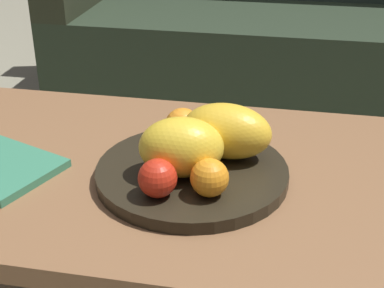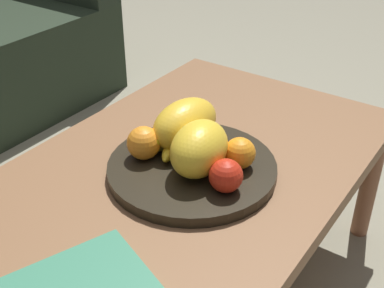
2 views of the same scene
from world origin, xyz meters
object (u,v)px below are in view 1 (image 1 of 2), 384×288
object	(u,v)px
orange_front	(210,178)
fruit_bowl	(192,173)
melon_large_front	(227,131)
coffee_table	(176,186)
melon_smaller_beside	(181,147)
orange_left	(184,126)
banana_bunch	(211,139)
couch	(266,31)
apple_front	(155,178)

from	to	relation	value
orange_front	fruit_bowl	bearing A→B (deg)	118.49
fruit_bowl	melon_large_front	world-z (taller)	melon_large_front
coffee_table	melon_smaller_beside	distance (m)	0.14
orange_left	banana_bunch	bearing A→B (deg)	-22.85
couch	orange_front	size ratio (longest dim) A/B	24.84
apple_front	orange_front	bearing A→B (deg)	12.04
banana_bunch	fruit_bowl	bearing A→B (deg)	-107.07
orange_left	melon_large_front	bearing A→B (deg)	-24.54
melon_large_front	melon_smaller_beside	world-z (taller)	melon_smaller_beside
melon_smaller_beside	apple_front	xyz separation A→B (m)	(-0.03, -0.08, -0.02)
apple_front	banana_bunch	world-z (taller)	apple_front
fruit_bowl	melon_smaller_beside	distance (m)	0.08
orange_front	melon_large_front	bearing A→B (deg)	86.69
orange_front	orange_left	size ratio (longest dim) A/B	0.92
melon_large_front	melon_smaller_beside	xyz separation A→B (m)	(-0.07, -0.09, 0.00)
coffee_table	fruit_bowl	xyz separation A→B (m)	(0.04, -0.03, 0.05)
coffee_table	orange_left	size ratio (longest dim) A/B	15.83
melon_smaller_beside	apple_front	bearing A→B (deg)	-109.76
fruit_bowl	banana_bunch	bearing A→B (deg)	72.93
couch	fruit_bowl	distance (m)	1.40
apple_front	banana_bunch	distance (m)	0.20
couch	banana_bunch	bearing A→B (deg)	-90.80
melon_smaller_beside	banana_bunch	xyz separation A→B (m)	(0.04, 0.10, -0.03)
melon_smaller_beside	couch	bearing A→B (deg)	87.74
fruit_bowl	orange_left	xyz separation A→B (m)	(-0.04, 0.10, 0.05)
coffee_table	melon_smaller_beside	xyz separation A→B (m)	(0.03, -0.06, 0.12)
melon_smaller_beside	banana_bunch	world-z (taller)	melon_smaller_beside
couch	melon_large_front	size ratio (longest dim) A/B	9.54
couch	banana_bunch	world-z (taller)	couch
melon_smaller_beside	fruit_bowl	bearing A→B (deg)	62.86
melon_large_front	orange_left	distance (m)	0.10
coffee_table	melon_smaller_beside	size ratio (longest dim) A/B	7.48
coffee_table	melon_large_front	world-z (taller)	melon_large_front
melon_large_front	orange_front	bearing A→B (deg)	-93.31
apple_front	melon_large_front	bearing A→B (deg)	59.03
orange_left	fruit_bowl	bearing A→B (deg)	-70.64
melon_smaller_beside	orange_left	size ratio (longest dim) A/B	2.12
couch	apple_front	bearing A→B (deg)	-93.24
coffee_table	banana_bunch	xyz separation A→B (m)	(0.06, 0.05, 0.09)
melon_large_front	apple_front	distance (m)	0.20
melon_large_front	orange_front	xyz separation A→B (m)	(-0.01, -0.15, -0.02)
coffee_table	orange_front	bearing A→B (deg)	-53.55
couch	coffee_table	bearing A→B (deg)	-93.40
orange_front	melon_smaller_beside	bearing A→B (deg)	135.83
orange_front	apple_front	bearing A→B (deg)	-167.96
couch	orange_left	bearing A→B (deg)	-93.41
orange_front	banana_bunch	bearing A→B (deg)	98.65
melon_smaller_beside	coffee_table	bearing A→B (deg)	113.32
couch	orange_front	world-z (taller)	couch
apple_front	banana_bunch	size ratio (longest dim) A/B	0.40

